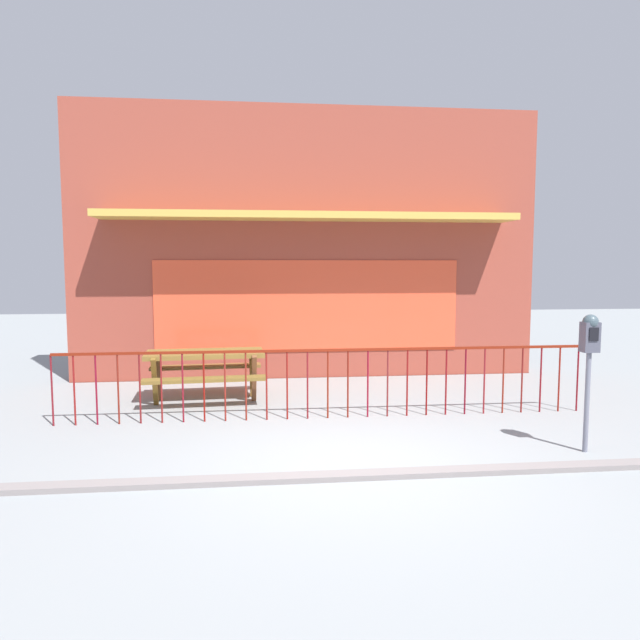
% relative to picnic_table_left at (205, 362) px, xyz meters
% --- Properties ---
extents(ground, '(40.00, 40.00, 0.00)m').
position_rel_picnic_table_left_xyz_m(ground, '(1.77, -3.08, -0.61)').
color(ground, gray).
extents(pub_storefront, '(8.68, 1.32, 5.02)m').
position_rel_picnic_table_left_xyz_m(pub_storefront, '(1.77, 1.89, 1.89)').
color(pub_storefront, '#572A21').
rests_on(pub_storefront, ground).
extents(patio_fence_front, '(7.32, 0.04, 0.97)m').
position_rel_picnic_table_left_xyz_m(patio_fence_front, '(1.77, -1.24, 0.05)').
color(patio_fence_front, maroon).
rests_on(patio_fence_front, ground).
extents(picnic_table_left, '(1.89, 1.48, 0.79)m').
position_rel_picnic_table_left_xyz_m(picnic_table_left, '(0.00, 0.00, 0.00)').
color(picnic_table_left, brown).
rests_on(picnic_table_left, ground).
extents(parking_meter_near, '(0.18, 0.17, 1.57)m').
position_rel_picnic_table_left_xyz_m(parking_meter_near, '(4.50, -3.00, 0.60)').
color(parking_meter_near, slate).
rests_on(parking_meter_near, ground).
extents(curb_edge, '(12.16, 0.20, 0.11)m').
position_rel_picnic_table_left_xyz_m(curb_edge, '(1.77, -3.53, -0.61)').
color(curb_edge, gray).
rests_on(curb_edge, ground).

